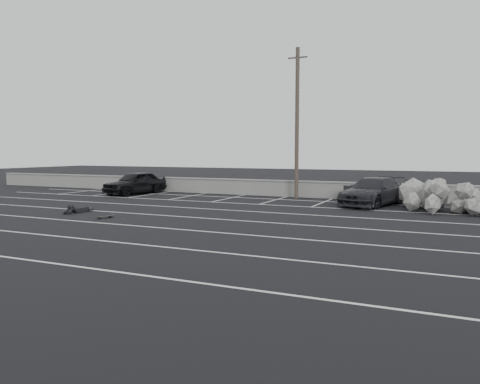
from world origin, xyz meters
The scene contains 10 objects.
ground centered at (0.00, 0.00, 0.00)m, with size 120.00×120.00×0.00m, color black.
seawall centered at (0.00, 14.00, 0.55)m, with size 50.00×0.45×1.06m.
stall_lines centered at (-0.08, 4.41, 0.00)m, with size 36.00×20.05×0.01m.
car_left centered at (-9.15, 11.25, 0.79)m, with size 1.87×4.66×1.59m, color black.
car_right centered at (6.83, 11.18, 0.76)m, with size 2.14×5.25×1.52m, color black.
utility_pole centered at (1.83, 13.20, 4.72)m, with size 1.24×0.25×9.33m.
trash_bin centered at (5.14, 12.94, 0.47)m, with size 0.70×0.70×0.92m.
riprap_pile centered at (10.62, 10.23, 0.50)m, with size 5.19×3.85×1.29m.
person centered at (-5.69, 2.47, 0.22)m, with size 0.91×2.18×0.43m, color black, non-canonical shape.
skateboard centered at (-3.15, 1.18, 0.08)m, with size 0.41×0.82×0.10m.
Camera 1 is at (10.80, -14.99, 2.96)m, focal length 35.00 mm.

